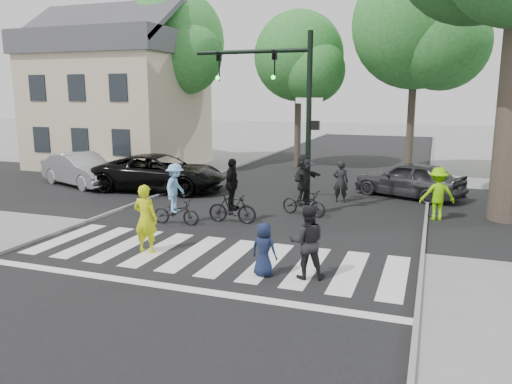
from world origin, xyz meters
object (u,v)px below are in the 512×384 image
(pedestrian_child, at_px, (264,249))
(pedestrian_adult, at_px, (307,242))
(car_suv, at_px, (160,173))
(cyclist_mid, at_px, (232,197))
(traffic_signal, at_px, (284,97))
(cyclist_right, at_px, (304,188))
(car_silver, at_px, (81,169))
(car_grey, at_px, (409,179))
(pedestrian_woman, at_px, (146,219))
(cyclist_left, at_px, (176,198))

(pedestrian_child, height_order, pedestrian_adult, pedestrian_adult)
(pedestrian_adult, relative_size, car_suv, 0.30)
(cyclist_mid, bearing_deg, traffic_signal, 61.78)
(pedestrian_child, bearing_deg, cyclist_right, -75.81)
(cyclist_right, distance_m, car_silver, 10.87)
(car_grey, bearing_deg, pedestrian_adult, 13.37)
(traffic_signal, height_order, pedestrian_adult, traffic_signal)
(pedestrian_adult, bearing_deg, pedestrian_woman, -22.98)
(cyclist_mid, xyz_separation_m, cyclist_right, (1.88, 1.73, 0.08))
(pedestrian_woman, bearing_deg, cyclist_right, -119.34)
(car_silver, height_order, car_grey, car_silver)
(cyclist_mid, distance_m, car_suv, 6.25)
(car_grey, bearing_deg, car_silver, -58.02)
(pedestrian_child, distance_m, car_suv, 10.84)
(pedestrian_adult, relative_size, car_silver, 0.38)
(pedestrian_adult, bearing_deg, cyclist_right, -92.69)
(pedestrian_woman, bearing_deg, pedestrian_child, 169.26)
(traffic_signal, relative_size, cyclist_right, 2.91)
(cyclist_left, height_order, car_suv, cyclist_left)
(traffic_signal, distance_m, cyclist_left, 4.92)
(cyclist_left, xyz_separation_m, cyclist_right, (3.45, 2.50, 0.09))
(pedestrian_woman, xyz_separation_m, cyclist_mid, (0.95, 3.49, -0.04))
(pedestrian_woman, height_order, cyclist_left, cyclist_left)
(pedestrian_child, relative_size, cyclist_mid, 0.60)
(car_silver, bearing_deg, pedestrian_child, -103.98)
(traffic_signal, bearing_deg, cyclist_mid, -118.22)
(pedestrian_adult, height_order, cyclist_right, cyclist_right)
(traffic_signal, xyz_separation_m, cyclist_right, (0.80, -0.28, -2.98))
(pedestrian_woman, distance_m, cyclist_left, 2.78)
(cyclist_right, distance_m, car_grey, 5.33)
(pedestrian_woman, bearing_deg, car_silver, -43.70)
(pedestrian_child, distance_m, cyclist_mid, 4.76)
(pedestrian_woman, relative_size, pedestrian_child, 1.45)
(cyclist_mid, bearing_deg, pedestrian_woman, -105.26)
(traffic_signal, height_order, car_suv, traffic_signal)
(pedestrian_child, xyz_separation_m, car_silver, (-11.24, 7.87, 0.12))
(cyclist_left, bearing_deg, car_suv, 125.14)
(pedestrian_woman, relative_size, cyclist_right, 0.86)
(pedestrian_child, bearing_deg, car_grey, -95.67)
(pedestrian_adult, relative_size, cyclist_left, 0.86)
(pedestrian_child, height_order, cyclist_left, cyclist_left)
(pedestrian_adult, xyz_separation_m, cyclist_mid, (-3.38, 3.89, 0.01))
(pedestrian_child, height_order, cyclist_right, cyclist_right)
(cyclist_mid, bearing_deg, pedestrian_adult, -49.02)
(pedestrian_adult, bearing_deg, pedestrian_child, -6.29)
(cyclist_left, bearing_deg, pedestrian_child, -39.44)
(traffic_signal, relative_size, car_silver, 1.36)
(traffic_signal, xyz_separation_m, car_grey, (3.95, 4.02, -3.18))
(cyclist_left, height_order, car_silver, cyclist_left)
(pedestrian_adult, distance_m, cyclist_mid, 5.16)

